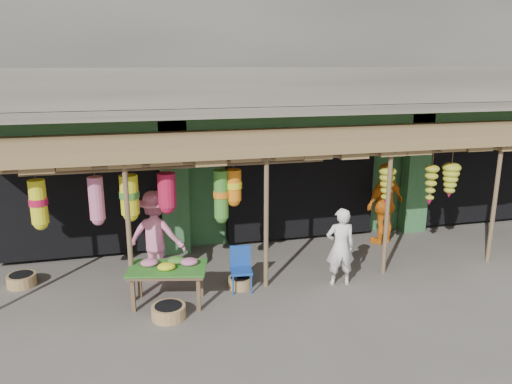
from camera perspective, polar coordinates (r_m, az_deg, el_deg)
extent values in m
plane|color=#514C47|center=(10.47, 8.89, -9.23)|extent=(80.00, 80.00, 0.00)
cube|color=gray|center=(14.32, 1.56, 17.84)|extent=(16.00, 6.00, 4.00)
cube|color=#2D6033|center=(14.70, 1.31, 4.06)|extent=(16.00, 5.70, 3.00)
cube|color=gray|center=(11.16, 6.22, 9.40)|extent=(16.00, 0.90, 0.22)
cube|color=gray|center=(10.75, 7.04, 11.85)|extent=(16.00, 0.10, 0.80)
cube|color=#2D6033|center=(11.57, 5.48, 7.86)|extent=(16.00, 0.35, 0.35)
cube|color=yellow|center=(10.90, -20.15, 6.08)|extent=(1.70, 0.06, 0.55)
cube|color=#B21414|center=(10.86, -20.17, 6.05)|extent=(1.30, 0.02, 0.30)
cube|color=black|center=(12.17, -19.13, 0.26)|extent=(3.60, 2.00, 2.50)
cube|color=black|center=(12.71, 3.89, 1.65)|extent=(3.60, 2.00, 2.50)
cube|color=black|center=(15.01, 22.38, 2.58)|extent=(3.60, 2.00, 2.50)
cube|color=#2D6033|center=(11.19, -9.33, 0.46)|extent=(0.60, 0.35, 3.00)
cube|color=#2D6033|center=(13.10, 17.81, 2.03)|extent=(0.60, 0.35, 3.00)
cylinder|color=brown|center=(9.05, -14.32, -4.56)|extent=(0.09, 0.09, 2.60)
cylinder|color=brown|center=(9.35, 1.17, -3.46)|extent=(0.09, 0.09, 2.60)
cylinder|color=brown|center=(10.27, 14.76, -2.28)|extent=(0.09, 0.09, 2.60)
cylinder|color=brown|center=(11.67, 25.59, -1.24)|extent=(0.09, 0.09, 2.60)
cylinder|color=brown|center=(9.46, 8.56, 4.09)|extent=(12.90, 0.08, 0.08)
cylinder|color=brown|center=(9.20, -8.52, 2.85)|extent=(5.50, 0.06, 0.06)
cube|color=brown|center=(10.52, 7.56, 6.19)|extent=(14.00, 2.70, 0.22)
cube|color=brown|center=(9.04, -13.86, -11.42)|extent=(0.08, 0.08, 0.60)
cube|color=brown|center=(8.87, -6.58, -11.59)|extent=(0.08, 0.08, 0.60)
cube|color=brown|center=(9.54, -13.15, -9.94)|extent=(0.08, 0.08, 0.60)
cube|color=brown|center=(9.38, -6.28, -10.07)|extent=(0.08, 0.08, 0.60)
cube|color=brown|center=(9.05, -10.09, -8.82)|extent=(1.45, 1.02, 0.06)
cube|color=#26661E|center=(9.03, -10.10, -8.54)|extent=(1.50, 1.08, 0.03)
ellipsoid|color=pink|center=(9.15, -12.09, -7.90)|extent=(0.32, 0.26, 0.13)
ellipsoid|color=yellow|center=(8.92, -10.21, -8.39)|extent=(0.32, 0.26, 0.13)
ellipsoid|color=pink|center=(9.06, -7.64, -7.91)|extent=(0.32, 0.26, 0.13)
ellipsoid|color=#468E2F|center=(9.16, -9.07, -7.72)|extent=(0.32, 0.26, 0.13)
cylinder|color=#173F96|center=(9.42, -2.63, -10.61)|extent=(0.03, 0.03, 0.38)
cylinder|color=#173F96|center=(9.45, -0.54, -10.51)|extent=(0.03, 0.03, 0.38)
cylinder|color=#173F96|center=(9.73, -2.79, -9.76)|extent=(0.03, 0.03, 0.38)
cylinder|color=#173F96|center=(9.76, -0.77, -9.67)|extent=(0.03, 0.03, 0.38)
cube|color=#173F96|center=(9.50, -1.69, -8.99)|extent=(0.44, 0.44, 0.05)
cube|color=#173F96|center=(9.59, -1.81, -7.30)|extent=(0.40, 0.09, 0.43)
cylinder|color=olive|center=(10.80, -25.21, -9.10)|extent=(0.64, 0.64, 0.23)
cylinder|color=olive|center=(8.80, -9.96, -13.34)|extent=(0.76, 0.76, 0.22)
cylinder|color=#9C8448|center=(9.74, -1.84, -10.28)|extent=(0.60, 0.60, 0.21)
imported|color=white|center=(9.76, 9.62, -6.19)|extent=(0.61, 0.44, 1.54)
imported|color=orange|center=(12.12, 14.51, -1.29)|extent=(1.23, 0.85, 1.94)
imported|color=pink|center=(10.04, -11.35, -4.87)|extent=(1.33, 1.07, 1.80)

